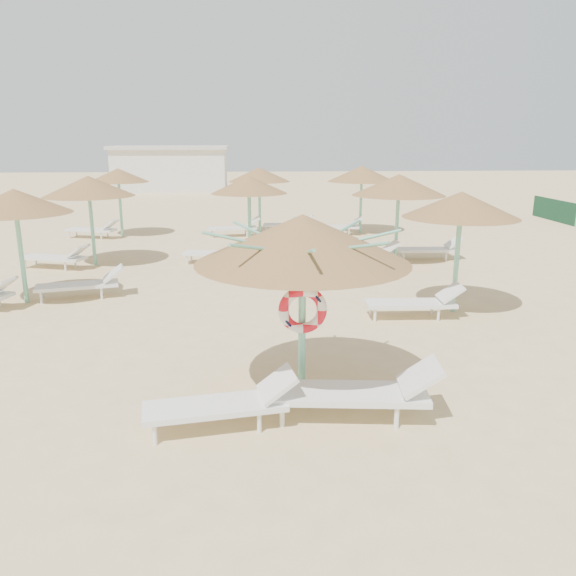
{
  "coord_description": "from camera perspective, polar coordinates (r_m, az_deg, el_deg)",
  "views": [
    {
      "loc": [
        -0.31,
        -7.5,
        3.74
      ],
      "look_at": [
        0.32,
        1.64,
        1.3
      ],
      "focal_mm": 35.0,
      "sensor_mm": 36.0,
      "label": 1
    }
  ],
  "objects": [
    {
      "name": "ground",
      "position": [
        8.39,
        -1.45,
        -11.58
      ],
      "size": [
        120.0,
        120.0,
        0.0
      ],
      "primitive_type": "plane",
      "color": "#DCBC86",
      "rests_on": "ground"
    },
    {
      "name": "main_palapa",
      "position": [
        7.86,
        1.49,
        4.9
      ],
      "size": [
        3.05,
        3.05,
        2.74
      ],
      "color": "#6FC1A2",
      "rests_on": "ground"
    },
    {
      "name": "lounger_main_a",
      "position": [
        7.64,
        -6.37,
        -11.54
      ],
      "size": [
        2.09,
        0.92,
        0.74
      ],
      "rotation": [
        0.0,
        0.0,
        0.16
      ],
      "color": "white",
      "rests_on": "ground"
    },
    {
      "name": "lounger_main_b",
      "position": [
        7.87,
        7.34,
        -10.35
      ],
      "size": [
        2.37,
        0.92,
        0.84
      ],
      "rotation": [
        0.0,
        0.0,
        -0.1
      ],
      "color": "white",
      "rests_on": "ground"
    },
    {
      "name": "palapa_field",
      "position": [
        17.51,
        0.81,
        10.18
      ],
      "size": [
        19.49,
        13.5,
        2.71
      ],
      "color": "#6FC1A2",
      "rests_on": "ground"
    },
    {
      "name": "service_hut",
      "position": [
        42.93,
        -11.8,
        11.81
      ],
      "size": [
        8.4,
        4.4,
        3.25
      ],
      "color": "silver",
      "rests_on": "ground"
    }
  ]
}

